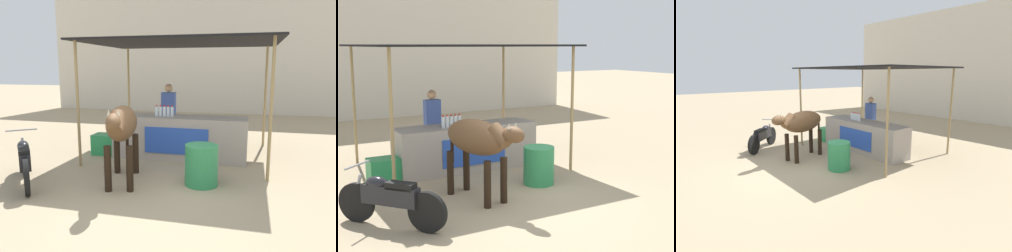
{
  "view_description": "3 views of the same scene",
  "coord_description": "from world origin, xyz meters",
  "views": [
    {
      "loc": [
        1.55,
        -4.93,
        2.04
      ],
      "look_at": [
        -0.09,
        1.46,
        0.87
      ],
      "focal_mm": 35.0,
      "sensor_mm": 36.0,
      "label": 1
    },
    {
      "loc": [
        -4.07,
        -6.57,
        2.63
      ],
      "look_at": [
        0.29,
        1.02,
        1.09
      ],
      "focal_mm": 50.0,
      "sensor_mm": 36.0,
      "label": 2
    },
    {
      "loc": [
        5.73,
        -3.5,
        2.43
      ],
      "look_at": [
        -0.11,
        1.46,
        0.89
      ],
      "focal_mm": 28.0,
      "sensor_mm": 36.0,
      "label": 3
    }
  ],
  "objects": [
    {
      "name": "vendor_behind_counter",
      "position": [
        -0.45,
        2.95,
        0.85
      ],
      "size": [
        0.34,
        0.22,
        1.65
      ],
      "color": "#383842",
      "rests_on": "ground"
    },
    {
      "name": "building_wall_far",
      "position": [
        0.0,
        10.25,
        2.87
      ],
      "size": [
        16.0,
        0.5,
        5.75
      ],
      "primitive_type": "cube",
      "color": "beige",
      "rests_on": "ground"
    },
    {
      "name": "stall_awning",
      "position": [
        0.0,
        2.5,
        2.51
      ],
      "size": [
        4.2,
        3.2,
        2.62
      ],
      "color": "black",
      "rests_on": "ground"
    },
    {
      "name": "stall_counter",
      "position": [
        0.0,
        2.2,
        0.48
      ],
      "size": [
        3.0,
        0.82,
        0.96
      ],
      "color": "#9E9389",
      "rests_on": "ground"
    },
    {
      "name": "cooler_box",
      "position": [
        -1.78,
        2.1,
        0.24
      ],
      "size": [
        0.6,
        0.44,
        0.48
      ],
      "primitive_type": "cube",
      "color": "#268C4C",
      "rests_on": "ground"
    },
    {
      "name": "motorcycle_parked",
      "position": [
        -2.31,
        -0.13,
        0.43
      ],
      "size": [
        1.21,
        1.43,
        0.9
      ],
      "color": "black",
      "rests_on": "ground"
    },
    {
      "name": "water_barrel",
      "position": [
        0.75,
        0.56,
        0.36
      ],
      "size": [
        0.58,
        0.58,
        0.72
      ],
      "primitive_type": "cylinder",
      "color": "#2D8C51",
      "rests_on": "ground"
    },
    {
      "name": "cow",
      "position": [
        -0.64,
        0.33,
        1.03
      ],
      "size": [
        0.85,
        1.85,
        1.44
      ],
      "color": "brown",
      "rests_on": "ground"
    },
    {
      "name": "water_bottle_row",
      "position": [
        -0.35,
        2.15,
        1.07
      ],
      "size": [
        0.43,
        0.07,
        0.25
      ],
      "color": "silver",
      "rests_on": "stall_counter"
    },
    {
      "name": "ground_plane",
      "position": [
        0.0,
        0.0,
        0.0
      ],
      "size": [
        60.0,
        60.0,
        0.0
      ],
      "primitive_type": "plane",
      "color": "tan"
    }
  ]
}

